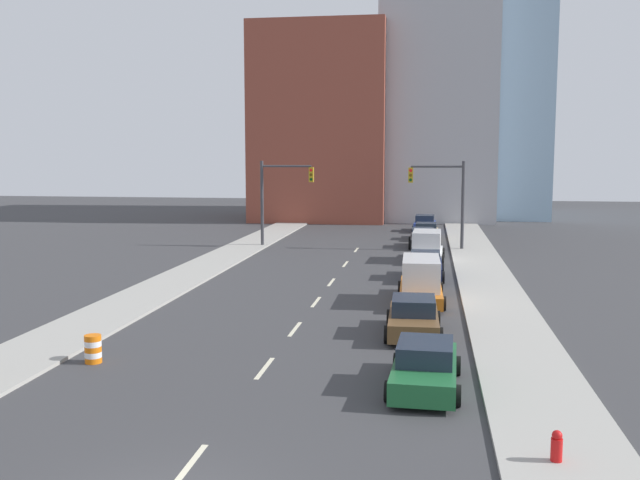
% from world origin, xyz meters
% --- Properties ---
extents(sidewalk_left, '(3.22, 93.53, 0.12)m').
position_xyz_m(sidewalk_left, '(-8.46, 46.77, 0.06)').
color(sidewalk_left, '#9E9B93').
rests_on(sidewalk_left, ground).
extents(sidewalk_right, '(3.22, 93.53, 0.12)m').
position_xyz_m(sidewalk_right, '(8.46, 46.77, 0.06)').
color(sidewalk_right, '#9E9B93').
rests_on(sidewalk_right, ground).
extents(lane_stripe_at_2m, '(0.16, 2.40, 0.01)m').
position_xyz_m(lane_stripe_at_2m, '(0.00, 2.00, 0.00)').
color(lane_stripe_at_2m, beige).
rests_on(lane_stripe_at_2m, ground).
extents(lane_stripe_at_9m, '(0.16, 2.40, 0.01)m').
position_xyz_m(lane_stripe_at_9m, '(0.00, 9.49, 0.00)').
color(lane_stripe_at_9m, beige).
rests_on(lane_stripe_at_9m, ground).
extents(lane_stripe_at_15m, '(0.16, 2.40, 0.01)m').
position_xyz_m(lane_stripe_at_15m, '(0.00, 14.83, 0.00)').
color(lane_stripe_at_15m, beige).
rests_on(lane_stripe_at_15m, ground).
extents(lane_stripe_at_20m, '(0.16, 2.40, 0.01)m').
position_xyz_m(lane_stripe_at_20m, '(0.00, 20.22, 0.00)').
color(lane_stripe_at_20m, beige).
rests_on(lane_stripe_at_20m, ground).
extents(lane_stripe_at_26m, '(0.16, 2.40, 0.01)m').
position_xyz_m(lane_stripe_at_26m, '(0.00, 25.56, 0.00)').
color(lane_stripe_at_26m, beige).
rests_on(lane_stripe_at_26m, ground).
extents(lane_stripe_at_32m, '(0.16, 2.40, 0.01)m').
position_xyz_m(lane_stripe_at_32m, '(0.00, 32.21, 0.00)').
color(lane_stripe_at_32m, beige).
rests_on(lane_stripe_at_32m, ground).
extents(lane_stripe_at_39m, '(0.16, 2.40, 0.01)m').
position_xyz_m(lane_stripe_at_39m, '(0.00, 39.15, 0.00)').
color(lane_stripe_at_39m, beige).
rests_on(lane_stripe_at_39m, ground).
extents(building_brick_left, '(14.00, 16.00, 20.43)m').
position_xyz_m(building_brick_left, '(-6.27, 66.03, 10.22)').
color(building_brick_left, brown).
rests_on(building_brick_left, ground).
extents(building_office_center, '(12.00, 20.00, 24.89)m').
position_xyz_m(building_office_center, '(5.93, 70.03, 12.45)').
color(building_office_center, '#A8A8AD').
rests_on(building_office_center, ground).
extents(building_glass_right, '(13.00, 20.00, 38.49)m').
position_xyz_m(building_glass_right, '(11.41, 74.03, 19.24)').
color(building_glass_right, '#8CADC6').
rests_on(building_glass_right, ground).
extents(traffic_signal_left, '(4.09, 0.35, 6.52)m').
position_xyz_m(traffic_signal_left, '(-6.22, 40.17, 4.19)').
color(traffic_signal_left, '#38383D').
rests_on(traffic_signal_left, ground).
extents(traffic_signal_right, '(4.09, 0.35, 6.52)m').
position_xyz_m(traffic_signal_right, '(6.57, 40.17, 4.19)').
color(traffic_signal_right, '#38383D').
rests_on(traffic_signal_right, ground).
extents(traffic_barrel, '(0.56, 0.56, 0.95)m').
position_xyz_m(traffic_barrel, '(-5.83, 9.23, 0.47)').
color(traffic_barrel, orange).
rests_on(traffic_barrel, ground).
extents(fire_hydrant, '(0.26, 0.26, 0.84)m').
position_xyz_m(fire_hydrant, '(8.15, 3.25, 0.41)').
color(fire_hydrant, red).
rests_on(fire_hydrant, ground).
extents(sedan_green, '(2.25, 4.72, 1.42)m').
position_xyz_m(sedan_green, '(5.20, 8.29, 0.65)').
color(sedan_green, '#1E6033').
rests_on(sedan_green, ground).
extents(sedan_brown, '(2.23, 4.58, 1.48)m').
position_xyz_m(sedan_brown, '(4.71, 14.65, 0.68)').
color(sedan_brown, brown).
rests_on(sedan_brown, ground).
extents(box_truck_orange, '(2.31, 5.98, 2.15)m').
position_xyz_m(box_truck_orange, '(4.92, 20.87, 1.01)').
color(box_truck_orange, orange).
rests_on(box_truck_orange, ground).
extents(sedan_navy, '(2.16, 4.62, 1.54)m').
position_xyz_m(sedan_navy, '(5.08, 27.52, 0.70)').
color(sedan_navy, '#141E47').
rests_on(sedan_navy, ground).
extents(box_truck_white, '(2.43, 5.31, 2.00)m').
position_xyz_m(box_truck_white, '(5.14, 34.42, 0.95)').
color(box_truck_white, silver).
rests_on(box_truck_white, ground).
extents(sedan_black, '(2.23, 4.71, 1.47)m').
position_xyz_m(sedan_black, '(4.83, 41.39, 0.67)').
color(sedan_black, black).
rests_on(sedan_black, ground).
extents(sedan_tan, '(2.27, 4.36, 1.37)m').
position_xyz_m(sedan_tan, '(5.05, 46.71, 0.63)').
color(sedan_tan, tan).
rests_on(sedan_tan, ground).
extents(sedan_blue, '(2.26, 4.48, 1.50)m').
position_xyz_m(sedan_blue, '(4.89, 52.98, 0.68)').
color(sedan_blue, navy).
rests_on(sedan_blue, ground).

